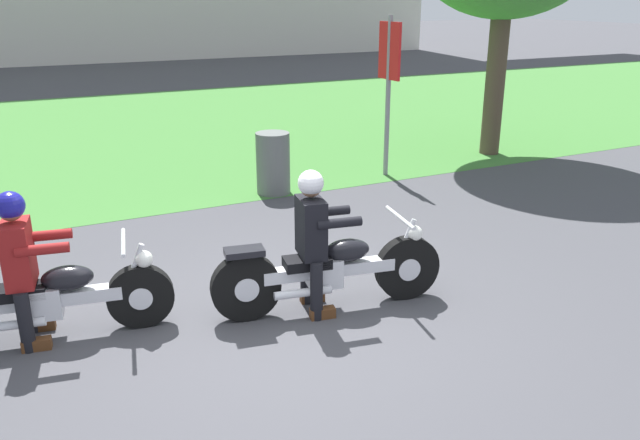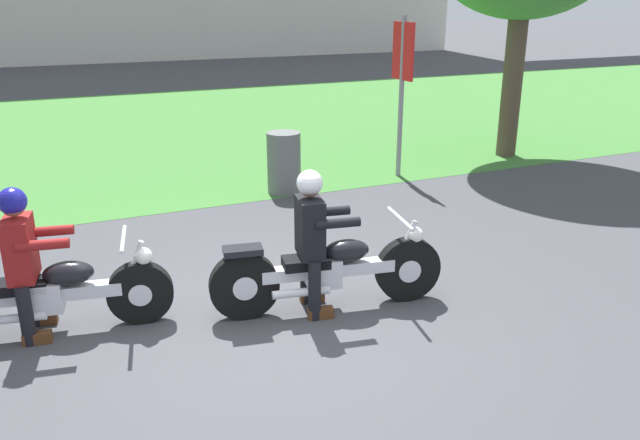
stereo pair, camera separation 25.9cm
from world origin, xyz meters
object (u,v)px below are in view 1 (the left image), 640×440
(rider_follow, at_px, (21,257))
(trash_can, at_px, (273,163))
(rider_lead, at_px, (313,231))
(motorcycle_follow, at_px, (49,299))
(motorcycle_lead, at_px, (330,271))
(sign_banner, at_px, (389,72))

(rider_follow, bearing_deg, trash_can, 51.44)
(rider_lead, distance_m, motorcycle_follow, 2.41)
(rider_lead, height_order, trash_can, rider_lead)
(rider_follow, distance_m, trash_can, 4.84)
(motorcycle_lead, xyz_separation_m, motorcycle_follow, (-2.47, 0.59, -0.02))
(motorcycle_follow, distance_m, trash_can, 4.73)
(rider_lead, xyz_separation_m, sign_banner, (3.27, 3.92, 0.90))
(motorcycle_follow, bearing_deg, rider_lead, -3.46)
(trash_can, distance_m, sign_banner, 2.46)
(motorcycle_lead, distance_m, sign_banner, 5.20)
(motorcycle_follow, height_order, sign_banner, sign_banner)
(rider_follow, height_order, sign_banner, sign_banner)
(motorcycle_lead, bearing_deg, sign_banner, 61.93)
(motorcycle_follow, distance_m, rider_follow, 0.46)
(rider_lead, bearing_deg, motorcycle_follow, 176.54)
(motorcycle_lead, bearing_deg, rider_lead, 179.20)
(motorcycle_follow, xyz_separation_m, rider_follow, (-0.17, 0.03, 0.43))
(motorcycle_follow, bearing_deg, trash_can, 53.06)
(motorcycle_lead, relative_size, motorcycle_follow, 1.06)
(motorcycle_follow, height_order, trash_can, trash_can)
(motorcycle_lead, bearing_deg, motorcycle_follow, 176.71)
(rider_lead, bearing_deg, sign_banner, 60.25)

